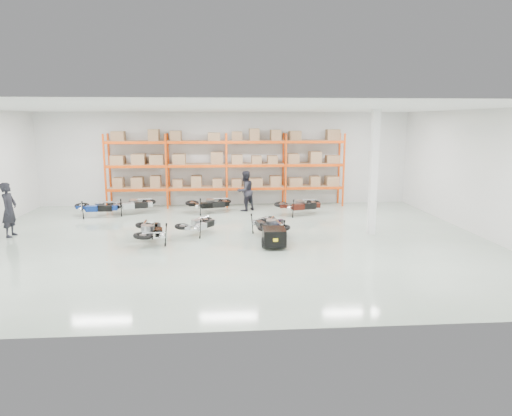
{
  "coord_description": "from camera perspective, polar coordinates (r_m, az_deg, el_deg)",
  "views": [
    {
      "loc": [
        -0.22,
        -15.4,
        4.1
      ],
      "look_at": [
        0.95,
        0.15,
        1.1
      ],
      "focal_mm": 32.0,
      "sensor_mm": 36.0,
      "label": 1
    }
  ],
  "objects": [
    {
      "name": "trailer",
      "position": [
        14.89,
        2.27,
        -3.61
      ],
      "size": [
        0.81,
        1.53,
        0.64
      ],
      "rotation": [
        0.0,
        0.0,
        -0.01
      ],
      "color": "black",
      "rests_on": "ground"
    },
    {
      "name": "moto_back_d",
      "position": [
        20.11,
        5.46,
        0.72
      ],
      "size": [
        2.02,
        1.33,
        1.2
      ],
      "primitive_type": null,
      "rotation": [
        0.0,
        -0.09,
        1.81
      ],
      "color": "#41140D",
      "rests_on": "ground"
    },
    {
      "name": "moto_black_far_left",
      "position": [
        15.8,
        -13.08,
        -2.36
      ],
      "size": [
        1.14,
        1.92,
        1.18
      ],
      "primitive_type": null,
      "rotation": [
        0.0,
        -0.09,
        3.28
      ],
      "color": "black",
      "rests_on": "ground"
    },
    {
      "name": "moto_back_a",
      "position": [
        20.79,
        -19.15,
        0.46
      ],
      "size": [
        1.82,
        0.91,
        1.17
      ],
      "primitive_type": null,
      "rotation": [
        0.0,
        -0.09,
        1.56
      ],
      "color": "navy",
      "rests_on": "ground"
    },
    {
      "name": "moto_back_b",
      "position": [
        21.01,
        -15.23,
        0.79
      ],
      "size": [
        1.99,
        1.34,
        1.18
      ],
      "primitive_type": null,
      "rotation": [
        0.0,
        -0.09,
        1.83
      ],
      "color": "#A7ADB1",
      "rests_on": "ground"
    },
    {
      "name": "moto_touring_right",
      "position": [
        16.4,
        1.64,
        -1.68
      ],
      "size": [
        1.27,
        1.9,
        1.13
      ],
      "primitive_type": null,
      "rotation": [
        0.0,
        -0.09,
        0.25
      ],
      "color": "black",
      "rests_on": "ground"
    },
    {
      "name": "moto_silver_left",
      "position": [
        16.72,
        -7.21,
        -1.67
      ],
      "size": [
        1.59,
        1.76,
        1.03
      ],
      "primitive_type": null,
      "rotation": [
        0.0,
        -0.09,
        2.51
      ],
      "color": "#A9ABB0",
      "rests_on": "ground"
    },
    {
      "name": "moto_blue_centre",
      "position": [
        16.45,
        2.22,
        -1.82
      ],
      "size": [
        1.19,
        1.74,
        1.03
      ],
      "primitive_type": null,
      "rotation": [
        0.0,
        -0.09,
        2.87
      ],
      "color": "#061045",
      "rests_on": "ground"
    },
    {
      "name": "structural_column",
      "position": [
        16.9,
        14.49,
        4.26
      ],
      "size": [
        0.25,
        0.25,
        4.5
      ],
      "primitive_type": "cube",
      "color": "white",
      "rests_on": "ground"
    },
    {
      "name": "room",
      "position": [
        15.51,
        -3.45,
        4.02
      ],
      "size": [
        18.0,
        18.0,
        18.0
      ],
      "color": "#A6B9A7",
      "rests_on": "ground"
    },
    {
      "name": "person_back",
      "position": [
        20.91,
        -1.35,
        2.15
      ],
      "size": [
        1.14,
        1.1,
        1.85
      ],
      "primitive_type": "imported",
      "rotation": [
        0.0,
        0.0,
        3.79
      ],
      "color": "black",
      "rests_on": "ground"
    },
    {
      "name": "moto_back_c",
      "position": [
        20.56,
        -5.84,
        0.88
      ],
      "size": [
        1.95,
        1.26,
        1.16
      ],
      "primitive_type": null,
      "rotation": [
        0.0,
        -0.09,
        1.79
      ],
      "color": "black",
      "rests_on": "ground"
    },
    {
      "name": "person_left",
      "position": [
        18.44,
        -28.48,
        -0.19
      ],
      "size": [
        0.49,
        0.73,
        1.95
      ],
      "primitive_type": "imported",
      "rotation": [
        0.0,
        0.0,
        1.53
      ],
      "color": "black",
      "rests_on": "ground"
    },
    {
      "name": "pallet_rack",
      "position": [
        21.92,
        -3.72,
        6.04
      ],
      "size": [
        11.28,
        0.98,
        3.62
      ],
      "color": "#E5470C",
      "rests_on": "ground"
    }
  ]
}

